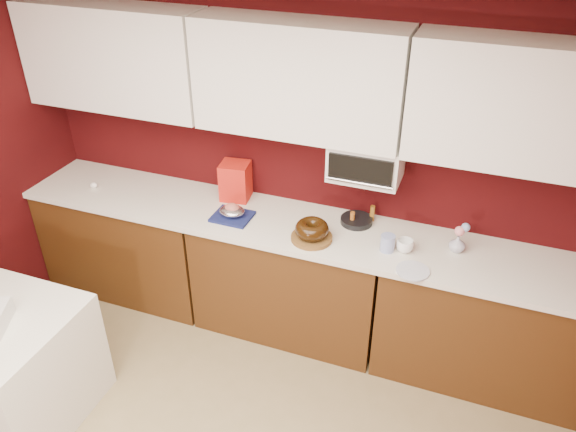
% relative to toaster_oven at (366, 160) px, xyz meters
% --- Properties ---
extents(ceiling, '(4.00, 4.50, 0.02)m').
position_rel_toaster_oven_xyz_m(ceiling, '(-0.45, -2.10, 1.12)').
color(ceiling, white).
rests_on(ceiling, wall_back).
extents(wall_back, '(4.00, 0.02, 2.50)m').
position_rel_toaster_oven_xyz_m(wall_back, '(-0.45, 0.15, -0.12)').
color(wall_back, '#360708').
rests_on(wall_back, floor).
extents(base_cabinet_left, '(1.31, 0.58, 0.86)m').
position_rel_toaster_oven_xyz_m(base_cabinet_left, '(-1.78, -0.17, -0.95)').
color(base_cabinet_left, '#46260E').
rests_on(base_cabinet_left, floor).
extents(base_cabinet_center, '(1.31, 0.58, 0.86)m').
position_rel_toaster_oven_xyz_m(base_cabinet_center, '(-0.45, -0.17, -0.95)').
color(base_cabinet_center, '#46260E').
rests_on(base_cabinet_center, floor).
extents(base_cabinet_right, '(1.31, 0.58, 0.86)m').
position_rel_toaster_oven_xyz_m(base_cabinet_right, '(0.88, -0.17, -0.95)').
color(base_cabinet_right, '#46260E').
rests_on(base_cabinet_right, floor).
extents(countertop, '(4.00, 0.62, 0.04)m').
position_rel_toaster_oven_xyz_m(countertop, '(-0.45, -0.17, -0.49)').
color(countertop, silver).
rests_on(countertop, base_cabinet_center).
extents(upper_cabinet_left, '(1.31, 0.33, 0.70)m').
position_rel_toaster_oven_xyz_m(upper_cabinet_left, '(-1.78, -0.02, 0.48)').
color(upper_cabinet_left, white).
rests_on(upper_cabinet_left, wall_back).
extents(upper_cabinet_center, '(1.31, 0.33, 0.70)m').
position_rel_toaster_oven_xyz_m(upper_cabinet_center, '(-0.45, -0.02, 0.48)').
color(upper_cabinet_center, white).
rests_on(upper_cabinet_center, wall_back).
extents(upper_cabinet_right, '(1.31, 0.33, 0.70)m').
position_rel_toaster_oven_xyz_m(upper_cabinet_right, '(0.88, -0.02, 0.48)').
color(upper_cabinet_right, white).
rests_on(upper_cabinet_right, wall_back).
extents(toaster_oven, '(0.45, 0.30, 0.25)m').
position_rel_toaster_oven_xyz_m(toaster_oven, '(0.00, 0.00, 0.00)').
color(toaster_oven, white).
rests_on(toaster_oven, upper_cabinet_center).
extents(toaster_oven_door, '(0.40, 0.02, 0.18)m').
position_rel_toaster_oven_xyz_m(toaster_oven_door, '(0.00, -0.16, 0.00)').
color(toaster_oven_door, black).
rests_on(toaster_oven_door, toaster_oven).
extents(toaster_oven_handle, '(0.42, 0.02, 0.02)m').
position_rel_toaster_oven_xyz_m(toaster_oven_handle, '(0.00, -0.18, -0.07)').
color(toaster_oven_handle, silver).
rests_on(toaster_oven_handle, toaster_oven).
extents(cake_base, '(0.33, 0.33, 0.02)m').
position_rel_toaster_oven_xyz_m(cake_base, '(-0.25, -0.30, -0.46)').
color(cake_base, brown).
rests_on(cake_base, countertop).
extents(bundt_cake, '(0.27, 0.27, 0.09)m').
position_rel_toaster_oven_xyz_m(bundt_cake, '(-0.25, -0.30, -0.39)').
color(bundt_cake, black).
rests_on(bundt_cake, cake_base).
extents(navy_towel, '(0.26, 0.22, 0.02)m').
position_rel_toaster_oven_xyz_m(navy_towel, '(-0.85, -0.24, -0.46)').
color(navy_towel, '#151C4E').
rests_on(navy_towel, countertop).
extents(foil_ham_nest, '(0.20, 0.18, 0.06)m').
position_rel_toaster_oven_xyz_m(foil_ham_nest, '(-0.85, -0.24, -0.42)').
color(foil_ham_nest, silver).
rests_on(foil_ham_nest, navy_towel).
extents(roasted_ham, '(0.11, 0.10, 0.06)m').
position_rel_toaster_oven_xyz_m(roasted_ham, '(-0.85, -0.24, -0.40)').
color(roasted_ham, '#C26758').
rests_on(roasted_ham, foil_ham_nest).
extents(pandoro_box, '(0.23, 0.21, 0.27)m').
position_rel_toaster_oven_xyz_m(pandoro_box, '(-0.94, 0.03, -0.34)').
color(pandoro_box, '#AB0B18').
rests_on(pandoro_box, countertop).
extents(dark_pan, '(0.28, 0.28, 0.04)m').
position_rel_toaster_oven_xyz_m(dark_pan, '(-0.03, -0.00, -0.46)').
color(dark_pan, black).
rests_on(dark_pan, countertop).
extents(coffee_mug, '(0.11, 0.11, 0.10)m').
position_rel_toaster_oven_xyz_m(coffee_mug, '(0.33, -0.22, -0.42)').
color(coffee_mug, white).
rests_on(coffee_mug, countertop).
extents(blue_jar, '(0.09, 0.09, 0.11)m').
position_rel_toaster_oven_xyz_m(blue_jar, '(0.23, -0.25, -0.42)').
color(blue_jar, '#1B3897').
rests_on(blue_jar, countertop).
extents(flower_vase, '(0.10, 0.10, 0.12)m').
position_rel_toaster_oven_xyz_m(flower_vase, '(0.64, -0.10, -0.41)').
color(flower_vase, '#ABAFC2').
rests_on(flower_vase, countertop).
extents(flower_pink, '(0.06, 0.06, 0.06)m').
position_rel_toaster_oven_xyz_m(flower_pink, '(0.64, -0.10, -0.33)').
color(flower_pink, pink).
rests_on(flower_pink, flower_vase).
extents(flower_blue, '(0.06, 0.06, 0.06)m').
position_rel_toaster_oven_xyz_m(flower_blue, '(0.67, -0.08, -0.30)').
color(flower_blue, '#7E9DCA').
rests_on(flower_blue, flower_vase).
extents(china_plate, '(0.23, 0.23, 0.01)m').
position_rel_toaster_oven_xyz_m(china_plate, '(0.42, -0.41, -0.47)').
color(china_plate, silver).
rests_on(china_plate, countertop).
extents(amber_bottle, '(0.04, 0.04, 0.09)m').
position_rel_toaster_oven_xyz_m(amber_bottle, '(-0.06, -0.03, -0.43)').
color(amber_bottle, '#9A551C').
rests_on(amber_bottle, countertop).
extents(egg_left, '(0.05, 0.05, 0.04)m').
position_rel_toaster_oven_xyz_m(egg_left, '(-2.01, -0.22, -0.46)').
color(egg_left, silver).
rests_on(egg_left, countertop).
extents(egg_right, '(0.06, 0.06, 0.04)m').
position_rel_toaster_oven_xyz_m(egg_right, '(-2.01, -0.21, -0.45)').
color(egg_right, white).
rests_on(egg_right, countertop).
extents(amber_bottle_tall, '(0.04, 0.04, 0.11)m').
position_rel_toaster_oven_xyz_m(amber_bottle_tall, '(0.06, 0.06, -0.42)').
color(amber_bottle_tall, brown).
rests_on(amber_bottle_tall, countertop).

